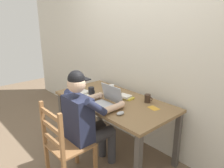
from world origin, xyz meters
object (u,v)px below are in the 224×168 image
(coffee_mug_dark, at_px, (148,98))
(landscape_photo_print, at_px, (154,108))
(laptop, at_px, (107,101))
(coffee_mug_white, at_px, (112,88))
(seated_person, at_px, (86,118))
(coffee_mug_spare, at_px, (91,91))
(desk, at_px, (114,106))
(book_stack_main, at_px, (126,97))
(wooden_chair, at_px, (65,145))
(computer_mouse, at_px, (120,113))

(coffee_mug_dark, xyz_separation_m, landscape_photo_print, (0.16, -0.09, -0.05))
(laptop, bearing_deg, coffee_mug_white, 131.41)
(seated_person, bearing_deg, coffee_mug_spare, 136.92)
(desk, distance_m, book_stack_main, 0.19)
(coffee_mug_dark, bearing_deg, book_stack_main, -158.71)
(seated_person, distance_m, landscape_photo_print, 0.77)
(laptop, xyz_separation_m, coffee_mug_dark, (0.26, 0.43, -0.00))
(book_stack_main, bearing_deg, laptop, -88.86)
(coffee_mug_white, bearing_deg, desk, -37.09)
(seated_person, relative_size, wooden_chair, 1.33)
(wooden_chair, height_order, book_stack_main, wooden_chair)
(desk, xyz_separation_m, laptop, (0.08, -0.19, 0.14))
(coffee_mug_dark, bearing_deg, computer_mouse, -87.02)
(desk, distance_m, coffee_mug_white, 0.36)
(wooden_chair, bearing_deg, coffee_mug_dark, 74.58)
(seated_person, distance_m, computer_mouse, 0.39)
(coffee_mug_dark, bearing_deg, coffee_mug_spare, -153.18)
(seated_person, relative_size, book_stack_main, 6.44)
(computer_mouse, xyz_separation_m, coffee_mug_white, (-0.63, 0.44, 0.03))
(coffee_mug_white, xyz_separation_m, coffee_mug_spare, (-0.07, -0.30, 0.01))
(coffee_mug_spare, height_order, landscape_photo_print, coffee_mug_spare)
(computer_mouse, height_order, landscape_photo_print, computer_mouse)
(desk, bearing_deg, landscape_photo_print, 17.47)
(laptop, bearing_deg, book_stack_main, 91.14)
(computer_mouse, distance_m, book_stack_main, 0.48)
(desk, height_order, coffee_mug_spare, coffee_mug_spare)
(desk, bearing_deg, coffee_mug_dark, 35.54)
(coffee_mug_dark, relative_size, book_stack_main, 0.59)
(coffee_mug_white, bearing_deg, wooden_chair, -70.97)
(computer_mouse, distance_m, coffee_mug_white, 0.77)
(computer_mouse, bearing_deg, laptop, 169.04)
(laptop, relative_size, coffee_mug_white, 2.94)
(desk, xyz_separation_m, book_stack_main, (0.07, 0.14, 0.11))
(wooden_chair, xyz_separation_m, coffee_mug_spare, (-0.40, 0.65, 0.34))
(coffee_mug_spare, xyz_separation_m, landscape_photo_print, (0.83, 0.26, -0.05))
(computer_mouse, bearing_deg, coffee_mug_white, 144.92)
(computer_mouse, bearing_deg, wooden_chair, -120.35)
(coffee_mug_white, bearing_deg, coffee_mug_dark, 3.98)
(desk, bearing_deg, book_stack_main, 63.24)
(wooden_chair, height_order, coffee_mug_dark, wooden_chair)
(desk, relative_size, seated_person, 1.26)
(desk, relative_size, book_stack_main, 8.09)
(wooden_chair, distance_m, coffee_mug_spare, 0.84)
(seated_person, distance_m, coffee_mug_spare, 0.56)
(laptop, xyz_separation_m, landscape_photo_print, (0.42, 0.34, -0.05))
(book_stack_main, bearing_deg, coffee_mug_white, 169.29)
(coffee_mug_dark, bearing_deg, seated_person, -111.01)
(seated_person, bearing_deg, landscape_photo_print, 55.48)
(desk, bearing_deg, coffee_mug_spare, -163.58)
(coffee_mug_spare, bearing_deg, computer_mouse, -11.51)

